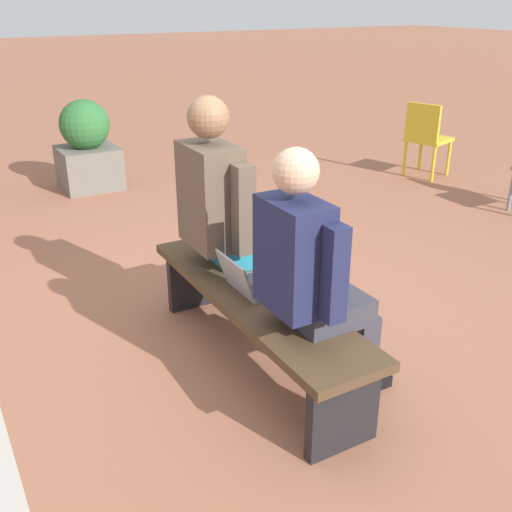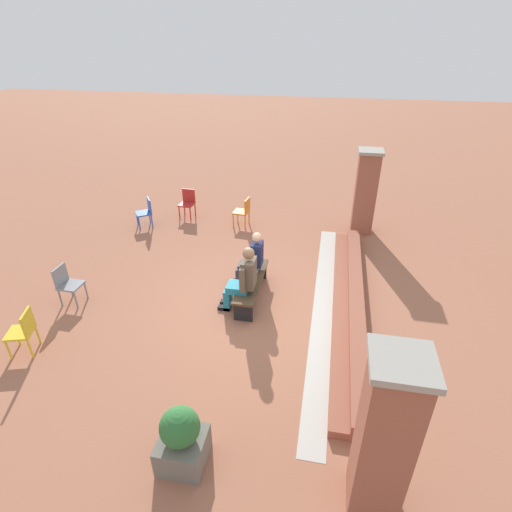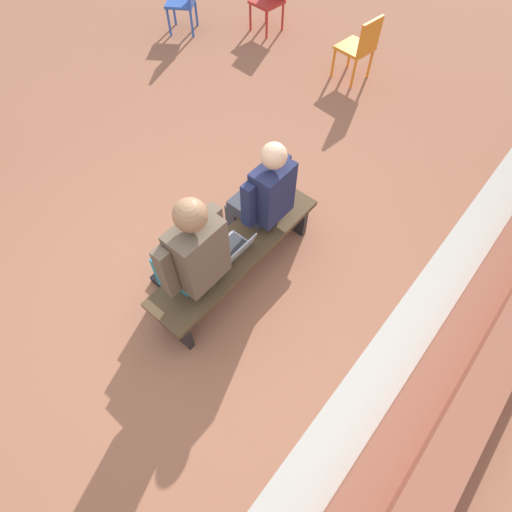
# 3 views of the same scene
# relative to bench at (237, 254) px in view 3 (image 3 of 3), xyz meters

# --- Properties ---
(ground_plane) EXTENTS (60.00, 60.00, 0.00)m
(ground_plane) POSITION_rel_bench_xyz_m (0.28, 0.03, -0.35)
(ground_plane) COLOR #9E6047
(concrete_strip) EXTENTS (7.07, 0.40, 0.01)m
(concrete_strip) POSITION_rel_bench_xyz_m (-0.00, 1.53, -0.35)
(concrete_strip) COLOR #B7B2A8
(concrete_strip) RESTS_ON ground
(brick_steps) EXTENTS (6.27, 0.60, 0.30)m
(brick_steps) POSITION_rel_bench_xyz_m (-0.00, 2.08, -0.23)
(brick_steps) COLOR #93513D
(brick_steps) RESTS_ON ground
(bench) EXTENTS (1.80, 0.44, 0.45)m
(bench) POSITION_rel_bench_xyz_m (0.00, 0.00, 0.00)
(bench) COLOR #4C3823
(bench) RESTS_ON ground
(person_student) EXTENTS (0.54, 0.68, 1.34)m
(person_student) POSITION_rel_bench_xyz_m (-0.42, -0.07, 0.36)
(person_student) COLOR #383842
(person_student) RESTS_ON ground
(person_adult) EXTENTS (0.60, 0.76, 1.44)m
(person_adult) POSITION_rel_bench_xyz_m (0.44, -0.07, 0.40)
(person_adult) COLOR teal
(person_adult) RESTS_ON ground
(laptop) EXTENTS (0.32, 0.29, 0.21)m
(laptop) POSITION_rel_bench_xyz_m (0.04, 0.01, 0.15)
(laptop) COLOR #9EA0A5
(laptop) RESTS_ON bench
(plastic_chair_mid_courtyard) EXTENTS (0.47, 0.47, 0.84)m
(plastic_chair_mid_courtyard) POSITION_rel_bench_xyz_m (-3.50, -0.94, 0.13)
(plastic_chair_mid_courtyard) COLOR orange
(plastic_chair_mid_courtyard) RESTS_ON ground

